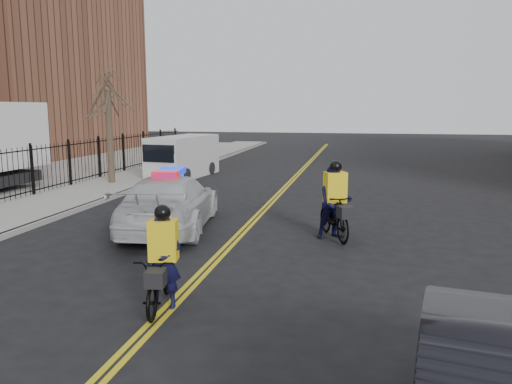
{
  "coord_description": "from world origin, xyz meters",
  "views": [
    {
      "loc": [
        3.13,
        -10.07,
        3.39
      ],
      "look_at": [
        0.58,
        2.1,
        1.3
      ],
      "focal_mm": 35.0,
      "sensor_mm": 36.0,
      "label": 1
    }
  ],
  "objects_px": {
    "police_cruiser": "(170,202)",
    "cyclist_near": "(164,272)",
    "cyclist_far": "(335,208)",
    "cargo_van": "(182,157)"
  },
  "relations": [
    {
      "from": "police_cruiser",
      "to": "cyclist_far",
      "type": "distance_m",
      "value": 4.58
    },
    {
      "from": "police_cruiser",
      "to": "cyclist_near",
      "type": "xyz_separation_m",
      "value": [
        1.97,
        -5.31,
        -0.16
      ]
    },
    {
      "from": "cyclist_near",
      "to": "police_cruiser",
      "type": "bearing_deg",
      "value": 100.08
    },
    {
      "from": "police_cruiser",
      "to": "cyclist_far",
      "type": "bearing_deg",
      "value": 170.32
    },
    {
      "from": "cyclist_near",
      "to": "cyclist_far",
      "type": "xyz_separation_m",
      "value": [
        2.6,
        5.26,
        0.19
      ]
    },
    {
      "from": "police_cruiser",
      "to": "cargo_van",
      "type": "bearing_deg",
      "value": -80.58
    },
    {
      "from": "cargo_van",
      "to": "cyclist_near",
      "type": "distance_m",
      "value": 16.64
    },
    {
      "from": "cyclist_far",
      "to": "cyclist_near",
      "type": "bearing_deg",
      "value": -140.36
    },
    {
      "from": "cyclist_far",
      "to": "police_cruiser",
      "type": "bearing_deg",
      "value": 155.3
    },
    {
      "from": "cargo_van",
      "to": "cyclist_far",
      "type": "height_order",
      "value": "cyclist_far"
    }
  ]
}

